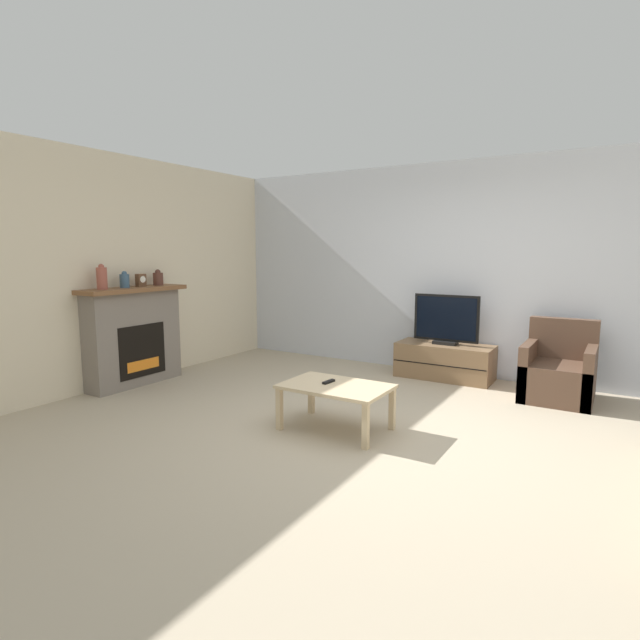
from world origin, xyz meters
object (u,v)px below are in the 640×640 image
object	(u,v)px
mantel_clock	(141,280)
coffee_table	(336,391)
mantel_vase_centre_left	(125,280)
fireplace	(134,335)
mantel_vase_left	(102,278)
tv_stand	(445,361)
tv	(446,321)
mantel_vase_right	(158,278)
armchair	(558,373)
remote	(329,382)

from	to	relation	value
mantel_clock	coffee_table	bearing A→B (deg)	-4.09
mantel_vase_centre_left	fireplace	bearing A→B (deg)	99.86
mantel_vase_left	mantel_clock	bearing A→B (deg)	89.91
mantel_clock	tv_stand	distance (m)	3.83
mantel_vase_centre_left	mantel_clock	bearing A→B (deg)	89.81
fireplace	tv	size ratio (longest dim) A/B	1.59
tv	coffee_table	bearing A→B (deg)	-96.57
mantel_vase_left	tv_stand	world-z (taller)	mantel_vase_left
mantel_vase_right	coffee_table	world-z (taller)	mantel_vase_right
armchair	coffee_table	bearing A→B (deg)	-127.44
armchair	tv_stand	bearing A→B (deg)	170.40
fireplace	tv	bearing A→B (deg)	35.82
mantel_vase_right	tv_stand	bearing A→B (deg)	30.95
mantel_clock	coffee_table	world-z (taller)	mantel_clock
mantel_vase_centre_left	remote	size ratio (longest dim) A/B	1.26
mantel_vase_left	remote	world-z (taller)	mantel_vase_left
mantel_vase_left	tv	xyz separation A→B (m)	(3.05, 2.60, -0.57)
armchair	mantel_vase_right	bearing A→B (deg)	-159.80
tv_stand	armchair	size ratio (longest dim) A/B	1.38
tv	armchair	distance (m)	1.41
coffee_table	tv	bearing A→B (deg)	83.43
mantel_vase_right	mantel_clock	bearing A→B (deg)	-89.83
mantel_vase_left	coffee_table	bearing A→B (deg)	6.47
mantel_vase_right	coffee_table	size ratio (longest dim) A/B	0.21
fireplace	armchair	xyz separation A→B (m)	(4.38, 1.99, -0.31)
mantel_vase_centre_left	mantel_vase_right	size ratio (longest dim) A/B	0.98
mantel_vase_left	tv_stand	xyz separation A→B (m)	(3.05, 2.60, -1.08)
mantel_vase_right	mantel_clock	distance (m)	0.26
mantel_vase_left	tv	distance (m)	4.05
mantel_vase_centre_left	tv	world-z (taller)	mantel_vase_centre_left
tv	armchair	size ratio (longest dim) A/B	0.96
fireplace	coffee_table	bearing A→B (deg)	-1.44
mantel_vase_centre_left	remote	distance (m)	2.82
mantel_vase_centre_left	tv	size ratio (longest dim) A/B	0.24
mantel_vase_right	mantel_vase_left	bearing A→B (deg)	-90.00
mantel_vase_centre_left	mantel_vase_right	world-z (taller)	mantel_vase_right
tv_stand	mantel_clock	bearing A→B (deg)	-145.62
tv	remote	xyz separation A→B (m)	(-0.35, -2.26, -0.30)
mantel_vase_centre_left	mantel_clock	size ratio (longest dim) A/B	1.28
armchair	mantel_vase_left	bearing A→B (deg)	-151.42
tv_stand	remote	size ratio (longest dim) A/B	7.64
mantel_vase_centre_left	mantel_vase_right	distance (m)	0.48
mantel_vase_left	coffee_table	world-z (taller)	mantel_vase_left
mantel_vase_left	armchair	distance (m)	5.07
mantel_vase_centre_left	tv	bearing A→B (deg)	37.14
tv	armchair	bearing A→B (deg)	-9.50
mantel_vase_centre_left	tv_stand	world-z (taller)	mantel_vase_centre_left
mantel_vase_centre_left	mantel_clock	distance (m)	0.23
mantel_vase_left	tv_stand	bearing A→B (deg)	40.47
mantel_vase_left	remote	bearing A→B (deg)	7.24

